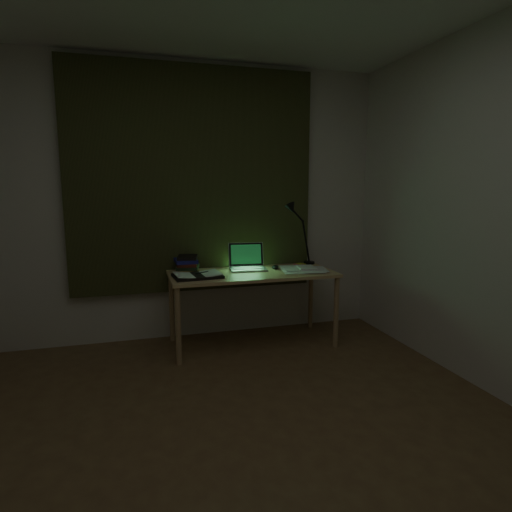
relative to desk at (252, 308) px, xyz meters
The scene contains 12 objects.
floor 1.70m from the desk, 105.43° to the right, with size 3.50×4.00×0.00m, color brown.
wall_back 1.10m from the desk, 138.29° to the left, with size 3.50×0.00×2.50m, color silver.
curtain 1.26m from the desk, 141.31° to the left, with size 2.20×0.06×2.00m, color #32341A.
desk is the anchor object (origin of this frame).
laptop 0.46m from the desk, 93.10° to the left, with size 0.33×0.37×0.23m, color #B4B4B9, non-canonical shape.
open_textbook 0.61m from the desk, behind, with size 0.39×0.28×0.03m, color silver, non-canonical shape.
book_stack 0.70m from the desk, 161.46° to the left, with size 0.19×0.22×0.15m, color silver, non-canonical shape.
loose_papers 0.57m from the desk, ahead, with size 0.34×0.36×0.02m, color white, non-canonical shape.
mouse 0.43m from the desk, 16.49° to the left, with size 0.06×0.10×0.04m, color black.
sticky_yellow 0.66m from the desk, 20.26° to the left, with size 0.08×0.08×0.02m, color #C6D42C.
sticky_pink 0.64m from the desk, 20.40° to the left, with size 0.08×0.08×0.02m, color #F45E83.
desk_lamp 0.93m from the desk, 21.25° to the left, with size 0.38×0.30×0.57m, color black, non-canonical shape.
Camera 1 is at (-0.55, -1.94, 1.40)m, focal length 30.00 mm.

